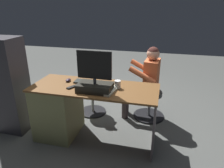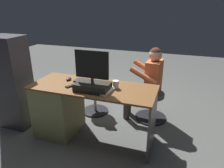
% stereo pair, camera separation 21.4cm
% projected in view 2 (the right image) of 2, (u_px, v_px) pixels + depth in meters
% --- Properties ---
extents(ground_plane, '(10.00, 10.00, 0.00)m').
position_uv_depth(ground_plane, '(104.00, 124.00, 3.18)').
color(ground_plane, '#4D504D').
extents(desk, '(1.58, 0.63, 0.75)m').
position_uv_depth(desk, '(65.00, 106.00, 2.85)').
color(desk, brown).
rests_on(desk, ground_plane).
extents(monitor, '(0.41, 0.25, 0.48)m').
position_uv_depth(monitor, '(92.00, 81.00, 2.43)').
color(monitor, black).
rests_on(monitor, desk).
extents(keyboard, '(0.42, 0.14, 0.02)m').
position_uv_depth(keyboard, '(90.00, 82.00, 2.72)').
color(keyboard, black).
rests_on(keyboard, desk).
extents(computer_mouse, '(0.06, 0.10, 0.04)m').
position_uv_depth(computer_mouse, '(69.00, 79.00, 2.79)').
color(computer_mouse, '#291E2C').
rests_on(computer_mouse, desk).
extents(cup, '(0.07, 0.07, 0.10)m').
position_uv_depth(cup, '(116.00, 84.00, 2.52)').
color(cup, white).
rests_on(cup, desk).
extents(tv_remote, '(0.11, 0.15, 0.02)m').
position_uv_depth(tv_remote, '(71.00, 86.00, 2.59)').
color(tv_remote, black).
rests_on(tv_remote, desk).
extents(notebook_binder, '(0.26, 0.33, 0.02)m').
position_uv_depth(notebook_binder, '(103.00, 90.00, 2.46)').
color(notebook_binder, beige).
rests_on(notebook_binder, desk).
extents(office_chair_teddy, '(0.43, 0.43, 0.44)m').
position_uv_depth(office_chair_teddy, '(95.00, 97.00, 3.44)').
color(office_chair_teddy, black).
rests_on(office_chair_teddy, ground_plane).
extents(teddy_bear, '(0.25, 0.25, 0.36)m').
position_uv_depth(teddy_bear, '(95.00, 78.00, 3.32)').
color(teddy_bear, '#997355').
rests_on(teddy_bear, office_chair_teddy).
extents(visitor_chair, '(0.49, 0.49, 0.44)m').
position_uv_depth(visitor_chair, '(152.00, 105.00, 3.25)').
color(visitor_chair, black).
rests_on(visitor_chair, ground_plane).
extents(person, '(0.55, 0.51, 1.14)m').
position_uv_depth(person, '(148.00, 79.00, 3.11)').
color(person, '#D76438').
rests_on(person, ground_plane).
extents(equipment_rack, '(0.44, 0.36, 1.32)m').
position_uv_depth(equipment_rack, '(13.00, 83.00, 2.95)').
color(equipment_rack, '#2D2B30').
rests_on(equipment_rack, ground_plane).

